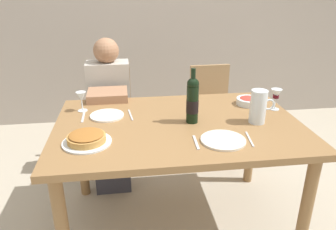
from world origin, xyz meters
The scene contains 17 objects.
ground_plane centered at (0.00, 0.00, 0.00)m, with size 8.00×8.00×0.00m, color #B2A893.
dining_table centered at (0.00, 0.00, 0.67)m, with size 1.50×1.00×0.76m.
wine_bottle centered at (0.08, 0.00, 0.90)m, with size 0.07×0.07×0.34m.
water_pitcher centered at (0.48, -0.06, 0.85)m, with size 0.15×0.10×0.21m.
baked_tart centered at (-0.53, -0.20, 0.79)m, with size 0.26×0.26×0.06m.
salad_bowl centered at (0.54, 0.25, 0.79)m, with size 0.17×0.17×0.05m.
wine_glass_left_diner centered at (0.68, 0.13, 0.86)m, with size 0.07×0.07×0.14m.
wine_glass_right_diner centered at (-0.60, 0.28, 0.85)m, with size 0.07×0.07×0.13m.
dinner_plate_left_setting centered at (-0.44, 0.16, 0.77)m, with size 0.22×0.22×0.01m, color white.
dinner_plate_right_setting centered at (0.20, -0.28, 0.77)m, with size 0.25×0.25×0.01m, color silver.
fork_left_setting centered at (-0.59, 0.16, 0.76)m, with size 0.16×0.01×0.01m, color silver.
knife_left_setting centered at (-0.29, 0.16, 0.76)m, with size 0.18×0.01×0.01m, color silver.
knife_right_setting centered at (0.35, -0.28, 0.76)m, with size 0.18×0.01×0.01m, color silver.
spoon_right_setting centered at (0.05, -0.28, 0.76)m, with size 0.16×0.01×0.01m, color silver.
chair_left centered at (-0.45, 0.90, 0.50)m, with size 0.40×0.40×0.87m.
diner_left centered at (-0.45, 0.66, 0.62)m, with size 0.34×0.50×1.16m.
chair_right centered at (0.45, 0.87, 0.50)m, with size 0.41×0.41×0.87m.
Camera 1 is at (-0.30, -1.78, 1.56)m, focal length 34.44 mm.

